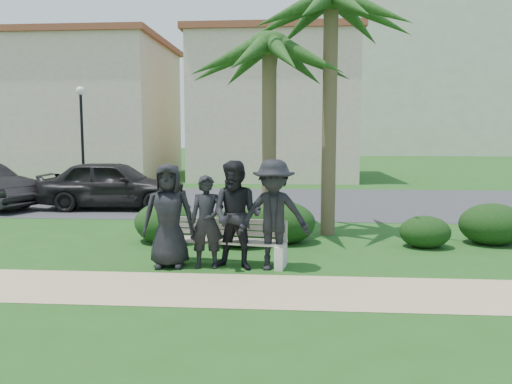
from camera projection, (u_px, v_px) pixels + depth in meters
The scene contains 21 objects.
ground at pixel (291, 260), 8.96m from camera, with size 160.00×160.00×0.00m, color #1E4C15.
footpath at pixel (291, 291), 7.18m from camera, with size 30.00×1.60×0.01m, color tan.
asphalt_street at pixel (293, 202), 16.89m from camera, with size 160.00×8.00×0.01m, color #2D2D30.
stucco_bldg_left at pixel (74, 109), 27.28m from camera, with size 10.40×8.40×7.30m.
stucco_bldg_right at pixel (275, 108), 26.45m from camera, with size 8.40×8.40×7.30m.
hotel_tower at pixel (409, 43), 60.89m from camera, with size 26.00×18.00×37.30m.
street_lamp at pixel (81, 119), 21.19m from camera, with size 0.36×0.36×4.29m.
park_bench at pixel (224, 245), 8.67m from camera, with size 2.22×0.80×0.75m.
man_a at pixel (169, 216), 8.42m from camera, with size 0.86×0.56×1.77m, color black.
man_b at pixel (207, 222), 8.37m from camera, with size 0.57×0.38×1.57m, color black.
man_c at pixel (237, 215), 8.28m from camera, with size 0.89×0.69×1.82m, color black.
man_d at pixel (274, 215), 8.26m from camera, with size 1.19×0.68×1.84m, color black.
hedge_a at pixel (166, 223), 10.43m from camera, with size 1.27×1.05×0.83m, color black.
hedge_b at pixel (165, 221), 10.59m from camera, with size 1.30×1.08×0.85m, color black.
hedge_c at pixel (239, 226), 10.12m from camera, with size 1.23×1.02×0.80m, color black.
hedge_d at pixel (282, 221), 10.42m from camera, with size 1.37×1.13×0.89m, color black.
hedge_e at pixel (425, 231), 9.98m from camera, with size 1.01×0.83×0.66m, color black.
hedge_f at pixel (492, 223), 10.27m from camera, with size 1.34×1.10×0.87m, color black.
palm_left at pixel (269, 46), 10.85m from camera, with size 3.00×3.00×5.11m.
palm_right at pixel (331, 2), 10.75m from camera, with size 3.00×3.00×6.07m.
car_a at pixel (114, 185), 15.16m from camera, with size 1.76×4.37×1.49m, color black.
Camera 1 is at (0.03, -8.79, 2.23)m, focal length 35.00 mm.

